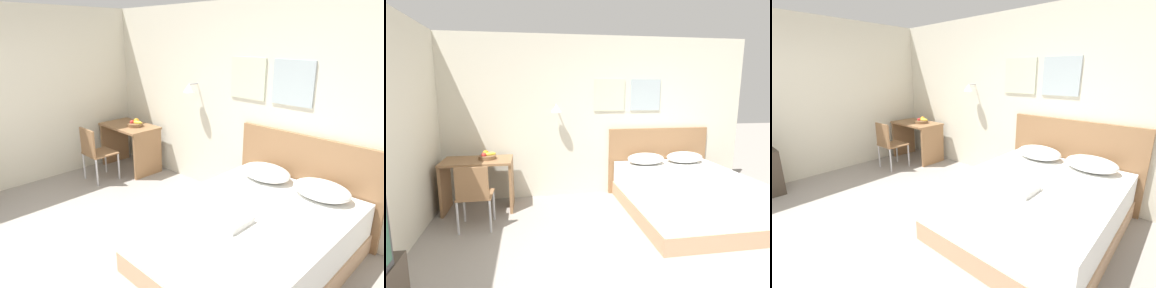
# 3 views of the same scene
# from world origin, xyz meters

# --- Properties ---
(wall_back) EXTENTS (5.52, 0.31, 2.65)m
(wall_back) POSITION_xyz_m (0.01, 2.89, 1.33)
(wall_back) COLOR beige
(wall_back) RESTS_ON ground_plane
(bed) EXTENTS (1.66, 2.07, 0.58)m
(bed) POSITION_xyz_m (1.25, 1.76, 0.29)
(bed) COLOR tan
(bed) RESTS_ON ground_plane
(headboard) EXTENTS (1.78, 0.06, 1.13)m
(headboard) POSITION_xyz_m (1.25, 2.83, 0.56)
(headboard) COLOR #8E6642
(headboard) RESTS_ON ground_plane
(pillow_left) EXTENTS (0.61, 0.44, 0.18)m
(pillow_left) POSITION_xyz_m (0.90, 2.53, 0.67)
(pillow_left) COLOR white
(pillow_left) RESTS_ON bed
(pillow_right) EXTENTS (0.61, 0.44, 0.18)m
(pillow_right) POSITION_xyz_m (1.59, 2.53, 0.67)
(pillow_right) COLOR white
(pillow_right) RESTS_ON bed
(folded_towel_near_foot) EXTENTS (0.35, 0.33, 0.06)m
(folded_towel_near_foot) POSITION_xyz_m (1.21, 1.45, 0.61)
(folded_towel_near_foot) COLOR white
(folded_towel_near_foot) RESTS_ON bed
(desk) EXTENTS (1.00, 0.59, 0.77)m
(desk) POSITION_xyz_m (-1.75, 2.45, 0.52)
(desk) COLOR #8E6642
(desk) RESTS_ON ground_plane
(desk_chair) EXTENTS (0.43, 0.43, 0.87)m
(desk_chair) POSITION_xyz_m (-1.69, 1.74, 0.51)
(desk_chair) COLOR #8E6642
(desk_chair) RESTS_ON ground_plane
(fruit_bowl) EXTENTS (0.26, 0.26, 0.13)m
(fruit_bowl) POSITION_xyz_m (-1.61, 2.48, 0.81)
(fruit_bowl) COLOR brown
(fruit_bowl) RESTS_ON desk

